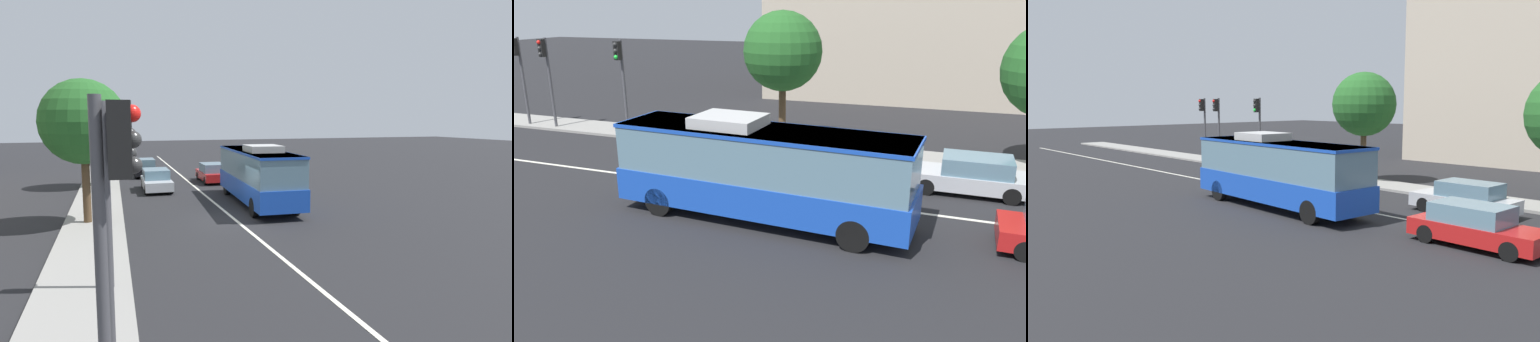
% 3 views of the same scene
% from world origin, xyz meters
% --- Properties ---
extents(ground_plane, '(160.00, 160.00, 0.00)m').
position_xyz_m(ground_plane, '(0.00, 0.00, 0.00)').
color(ground_plane, black).
extents(sidewalk_kerb, '(80.00, 2.66, 0.14)m').
position_xyz_m(sidewalk_kerb, '(0.00, 6.50, 0.07)').
color(sidewalk_kerb, gray).
rests_on(sidewalk_kerb, ground_plane).
extents(lane_centre_line, '(76.00, 0.16, 0.01)m').
position_xyz_m(lane_centre_line, '(0.00, 0.00, 0.01)').
color(lane_centre_line, silver).
rests_on(lane_centre_line, ground_plane).
extents(transit_bus, '(10.11, 3.00, 3.46)m').
position_xyz_m(transit_bus, '(3.26, -2.34, 1.81)').
color(transit_bus, '#1947B7').
rests_on(transit_bus, ground_plane).
extents(sedan_silver, '(4.51, 1.83, 1.46)m').
position_xyz_m(sedan_silver, '(9.86, 2.79, 0.72)').
color(sedan_silver, '#B7BABF').
rests_on(sedan_silver, ground_plane).
extents(sedan_red, '(4.51, 1.84, 1.46)m').
position_xyz_m(sedan_red, '(12.73, -1.75, 0.72)').
color(sedan_red, '#B21919').
rests_on(sedan_red, ground_plane).
extents(traffic_light_near_corner, '(0.34, 0.62, 5.20)m').
position_xyz_m(traffic_light_near_corner, '(-14.93, 5.60, 3.56)').
color(traffic_light_near_corner, '#47474C').
rests_on(traffic_light_near_corner, ground_plane).
extents(traffic_light_mid_block, '(0.34, 0.62, 5.20)m').
position_xyz_m(traffic_light_mid_block, '(-12.89, 5.55, 3.56)').
color(traffic_light_mid_block, '#47474C').
rests_on(traffic_light_mid_block, ground_plane).
extents(traffic_light_far_corner, '(0.34, 0.62, 5.20)m').
position_xyz_m(traffic_light_far_corner, '(-7.88, 5.58, 3.56)').
color(traffic_light_far_corner, '#47474C').
rests_on(traffic_light_far_corner, ground_plane).
extents(street_tree_kerbside_centre, '(3.87, 3.87, 6.71)m').
position_xyz_m(street_tree_kerbside_centre, '(0.80, 6.77, 4.75)').
color(street_tree_kerbside_centre, '#4C3823').
rests_on(street_tree_kerbside_centre, ground_plane).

